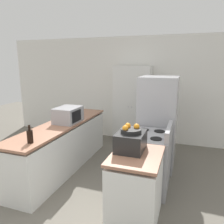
{
  "coord_description": "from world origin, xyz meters",
  "views": [
    {
      "loc": [
        1.33,
        -1.91,
        1.96
      ],
      "look_at": [
        0.0,
        1.91,
        1.05
      ],
      "focal_mm": 35.0,
      "sensor_mm": 36.0,
      "label": 1
    }
  ],
  "objects_px": {
    "microwave": "(68,115)",
    "fruit_bowl": "(131,130)",
    "wine_bottle": "(30,136)",
    "stove": "(148,160)",
    "refrigerator": "(158,123)",
    "toaster_oven": "(131,141)",
    "pantry_cabinet": "(132,105)"
  },
  "relations": [
    {
      "from": "pantry_cabinet",
      "to": "refrigerator",
      "type": "distance_m",
      "value": 1.34
    },
    {
      "from": "refrigerator",
      "to": "fruit_bowl",
      "type": "relative_size",
      "value": 6.74
    },
    {
      "from": "refrigerator",
      "to": "wine_bottle",
      "type": "bearing_deg",
      "value": -131.18
    },
    {
      "from": "pantry_cabinet",
      "to": "wine_bottle",
      "type": "xyz_separation_m",
      "value": [
        -0.74,
        -2.81,
        0.03
      ]
    },
    {
      "from": "microwave",
      "to": "wine_bottle",
      "type": "bearing_deg",
      "value": -87.17
    },
    {
      "from": "refrigerator",
      "to": "toaster_oven",
      "type": "relative_size",
      "value": 3.95
    },
    {
      "from": "microwave",
      "to": "fruit_bowl",
      "type": "bearing_deg",
      "value": -32.84
    },
    {
      "from": "stove",
      "to": "microwave",
      "type": "distance_m",
      "value": 1.66
    },
    {
      "from": "wine_bottle",
      "to": "refrigerator",
      "type": "bearing_deg",
      "value": 48.82
    },
    {
      "from": "toaster_oven",
      "to": "refrigerator",
      "type": "bearing_deg",
      "value": 84.74
    },
    {
      "from": "refrigerator",
      "to": "toaster_oven",
      "type": "distance_m",
      "value": 1.52
    },
    {
      "from": "microwave",
      "to": "fruit_bowl",
      "type": "relative_size",
      "value": 2.02
    },
    {
      "from": "pantry_cabinet",
      "to": "wine_bottle",
      "type": "distance_m",
      "value": 2.91
    },
    {
      "from": "fruit_bowl",
      "to": "microwave",
      "type": "bearing_deg",
      "value": 147.16
    },
    {
      "from": "microwave",
      "to": "wine_bottle",
      "type": "height_order",
      "value": "microwave"
    },
    {
      "from": "stove",
      "to": "fruit_bowl",
      "type": "xyz_separation_m",
      "value": [
        -0.12,
        -0.71,
        0.7
      ]
    },
    {
      "from": "refrigerator",
      "to": "wine_bottle",
      "type": "xyz_separation_m",
      "value": [
        -1.5,
        -1.72,
        0.12
      ]
    },
    {
      "from": "microwave",
      "to": "toaster_oven",
      "type": "distance_m",
      "value": 1.68
    },
    {
      "from": "wine_bottle",
      "to": "fruit_bowl",
      "type": "xyz_separation_m",
      "value": [
        1.36,
        0.2,
        0.17
      ]
    },
    {
      "from": "pantry_cabinet",
      "to": "stove",
      "type": "relative_size",
      "value": 1.82
    },
    {
      "from": "wine_bottle",
      "to": "toaster_oven",
      "type": "bearing_deg",
      "value": 8.78
    },
    {
      "from": "fruit_bowl",
      "to": "refrigerator",
      "type": "bearing_deg",
      "value": 84.8
    },
    {
      "from": "wine_bottle",
      "to": "fruit_bowl",
      "type": "height_order",
      "value": "fruit_bowl"
    },
    {
      "from": "microwave",
      "to": "wine_bottle",
      "type": "xyz_separation_m",
      "value": [
        0.06,
        -1.12,
        -0.04
      ]
    },
    {
      "from": "stove",
      "to": "pantry_cabinet",
      "type": "bearing_deg",
      "value": 111.44
    },
    {
      "from": "pantry_cabinet",
      "to": "microwave",
      "type": "height_order",
      "value": "pantry_cabinet"
    },
    {
      "from": "refrigerator",
      "to": "fruit_bowl",
      "type": "height_order",
      "value": "refrigerator"
    },
    {
      "from": "pantry_cabinet",
      "to": "microwave",
      "type": "xyz_separation_m",
      "value": [
        -0.79,
        -1.7,
        0.07
      ]
    },
    {
      "from": "microwave",
      "to": "fruit_bowl",
      "type": "distance_m",
      "value": 1.69
    },
    {
      "from": "stove",
      "to": "toaster_oven",
      "type": "height_order",
      "value": "toaster_oven"
    },
    {
      "from": "stove",
      "to": "toaster_oven",
      "type": "bearing_deg",
      "value": -100.08
    },
    {
      "from": "stove",
      "to": "refrigerator",
      "type": "relative_size",
      "value": 0.61
    }
  ]
}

